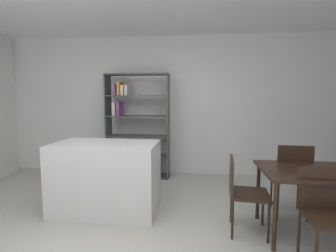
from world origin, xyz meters
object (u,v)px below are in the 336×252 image
(open_bookshelf, at_px, (133,131))
(dining_chair_far, at_px, (292,174))
(kitchen_island, at_px, (107,177))
(dining_chair_island_side, at_px, (241,188))
(dining_table, at_px, (308,177))
(dining_chair_near, at_px, (327,206))

(open_bookshelf, distance_m, dining_chair_far, 2.86)
(open_bookshelf, height_order, dining_chair_far, open_bookshelf)
(kitchen_island, relative_size, dining_chair_far, 1.43)
(dining_chair_island_side, bearing_deg, dining_table, -84.94)
(dining_table, height_order, dining_chair_island_side, dining_chair_island_side)
(kitchen_island, distance_m, dining_chair_far, 2.39)
(dining_chair_near, distance_m, dining_chair_far, 0.86)
(dining_chair_near, bearing_deg, open_bookshelf, 136.44)
(open_bookshelf, bearing_deg, dining_chair_island_side, -47.88)
(dining_chair_island_side, bearing_deg, dining_chair_near, -116.36)
(dining_chair_far, bearing_deg, dining_chair_near, 94.82)
(dining_table, xyz_separation_m, dining_chair_island_side, (-0.70, 0.01, -0.15))
(open_bookshelf, height_order, dining_chair_near, open_bookshelf)
(dining_chair_near, xyz_separation_m, dining_chair_island_side, (-0.70, 0.44, -0.01))
(dining_table, bearing_deg, dining_chair_far, 90.98)
(dining_table, xyz_separation_m, dining_chair_near, (0.00, -0.43, -0.13))
(dining_table, relative_size, dining_chair_near, 1.14)
(kitchen_island, distance_m, dining_table, 2.43)
(kitchen_island, relative_size, dining_table, 1.38)
(open_bookshelf, bearing_deg, dining_chair_far, -31.64)
(open_bookshelf, relative_size, dining_chair_near, 2.28)
(open_bookshelf, relative_size, dining_table, 2.01)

